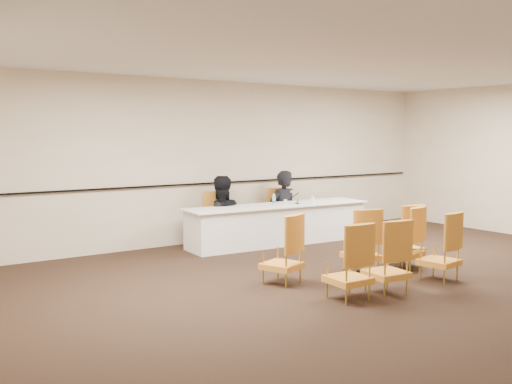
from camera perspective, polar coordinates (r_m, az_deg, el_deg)
floor at (r=8.00m, az=12.49°, el=-8.83°), size 10.00×10.00×0.00m
ceiling at (r=7.82m, az=12.97°, el=12.98°), size 10.00×10.00×0.00m
wall_back at (r=10.88m, az=-2.93°, el=3.10°), size 10.00×0.04×3.00m
wall_rail at (r=10.87m, az=-2.81°, el=0.99°), size 9.80×0.04×0.03m
panel_table at (r=10.52m, az=2.25°, el=-3.23°), size 3.65×1.05×0.72m
panelist_main at (r=11.20m, az=2.67°, el=-2.36°), size 0.67×0.46×1.77m
panelist_main_chair at (r=11.20m, az=2.67°, el=-2.09°), size 0.53×0.53×0.95m
panelist_second at (r=10.52m, az=-3.60°, el=-3.13°), size 1.00×0.87×1.75m
panelist_second_chair at (r=10.50m, az=-3.60°, el=-2.61°), size 0.53×0.53×0.95m
papers at (r=10.59m, az=3.97°, el=-1.19°), size 0.35×0.30×0.00m
microphone at (r=10.60m, az=4.17°, el=-0.53°), size 0.14×0.20×0.25m
water_bottle at (r=10.41m, az=1.80°, el=-0.73°), size 0.07×0.07×0.21m
drinking_glass at (r=10.46m, az=2.95°, el=-1.01°), size 0.06×0.06×0.10m
coffee_cup at (r=10.70m, az=5.68°, el=-0.81°), size 0.09×0.09×0.13m
aud_chair_front_left at (r=7.67m, az=2.60°, el=-5.70°), size 0.64×0.64×0.95m
aud_chair_front_mid at (r=8.40m, az=10.47°, el=-4.79°), size 0.62×0.62×0.95m
aud_chair_front_right at (r=9.02m, az=14.63°, el=-4.16°), size 0.57×0.57×0.95m
aud_chair_back_left at (r=7.02m, az=9.21°, el=-6.83°), size 0.53×0.53×0.95m
aud_chair_back_mid at (r=7.39m, az=12.92°, el=-6.26°), size 0.55×0.55×0.95m
aud_chair_back_right at (r=8.26m, az=17.88°, el=-5.14°), size 0.57×0.57×0.95m
aud_chair_extra at (r=8.74m, az=14.67°, el=-4.47°), size 0.61×0.61×0.95m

